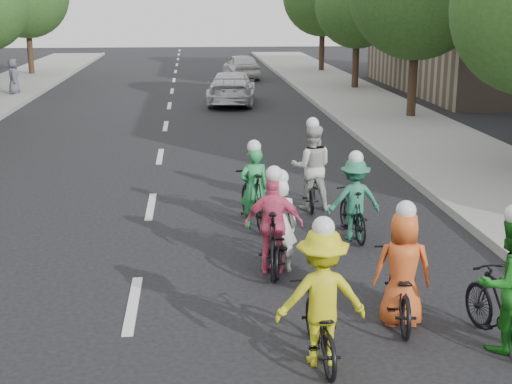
{
  "coord_description": "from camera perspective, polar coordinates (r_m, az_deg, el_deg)",
  "views": [
    {
      "loc": [
        0.88,
        -9.39,
        4.12
      ],
      "look_at": [
        1.95,
        2.24,
        1.0
      ],
      "focal_mm": 50.0,
      "sensor_mm": 36.0,
      "label": 1
    }
  ],
  "objects": [
    {
      "name": "cyclist_0",
      "position": [
        11.28,
        1.87,
        -3.62
      ],
      "size": [
        0.82,
        1.63,
        1.64
      ],
      "rotation": [
        0.0,
        0.0,
        2.96
      ],
      "color": "black",
      "rests_on": "ground"
    },
    {
      "name": "cyclist_4",
      "position": [
        9.61,
        11.5,
        -6.95
      ],
      "size": [
        0.85,
        1.78,
        1.69
      ],
      "rotation": [
        0.0,
        0.0,
        2.99
      ],
      "color": "black",
      "rests_on": "ground"
    },
    {
      "name": "cyclist_2",
      "position": [
        8.44,
        5.19,
        -9.25
      ],
      "size": [
        1.08,
        1.63,
        1.8
      ],
      "rotation": [
        0.0,
        0.0,
        3.17
      ],
      "color": "black",
      "rests_on": "ground"
    },
    {
      "name": "cyclist_3",
      "position": [
        11.15,
        1.39,
        -3.26
      ],
      "size": [
        0.96,
        1.78,
        1.72
      ],
      "rotation": [
        0.0,
        0.0,
        3.01
      ],
      "color": "black",
      "rests_on": "ground"
    },
    {
      "name": "cyclist_6",
      "position": [
        14.61,
        4.44,
        1.31
      ],
      "size": [
        0.92,
        1.7,
        1.9
      ],
      "rotation": [
        0.0,
        0.0,
        3.02
      ],
      "color": "black",
      "rests_on": "ground"
    },
    {
      "name": "follow_car_trail",
      "position": [
        40.21,
        -1.18,
        10.04
      ],
      "size": [
        2.08,
        4.19,
        1.37
      ],
      "primitive_type": "imported",
      "rotation": [
        0.0,
        0.0,
        3.26
      ],
      "color": "silver",
      "rests_on": "ground"
    },
    {
      "name": "curb_right",
      "position": [
        20.47,
        9.51,
        3.39
      ],
      "size": [
        0.18,
        80.0,
        0.18
      ],
      "primitive_type": "cube",
      "color": "#999993",
      "rests_on": "ground"
    },
    {
      "name": "cyclist_1",
      "position": [
        9.23,
        19.37,
        -7.7
      ],
      "size": [
        0.93,
        1.68,
        1.85
      ],
      "rotation": [
        0.0,
        0.0,
        3.33
      ],
      "color": "black",
      "rests_on": "ground"
    },
    {
      "name": "bldg_se",
      "position": [
        36.66,
        19.71,
        13.92
      ],
      "size": [
        10.0,
        14.0,
        8.0
      ],
      "primitive_type": "cube",
      "color": "gray",
      "rests_on": "ground"
    },
    {
      "name": "spectator_2",
      "position": [
        33.92,
        -18.83,
        8.76
      ],
      "size": [
        0.6,
        0.83,
        1.56
      ],
      "primitive_type": "imported",
      "rotation": [
        0.0,
        0.0,
        1.72
      ],
      "color": "#51525F",
      "rests_on": "sidewalk_left"
    },
    {
      "name": "ground",
      "position": [
        10.29,
        -9.82,
        -8.87
      ],
      "size": [
        120.0,
        120.0,
        0.0
      ],
      "primitive_type": "plane",
      "color": "black",
      "rests_on": "ground"
    },
    {
      "name": "cyclist_7",
      "position": [
        12.8,
        7.83,
        -1.03
      ],
      "size": [
        0.99,
        1.56,
        1.62
      ],
      "rotation": [
        0.0,
        0.0,
        3.22
      ],
      "color": "black",
      "rests_on": "ground"
    },
    {
      "name": "follow_car_lead",
      "position": [
        29.97,
        -1.96,
        8.34
      ],
      "size": [
        2.37,
        4.83,
        1.35
      ],
      "primitive_type": "imported",
      "rotation": [
        0.0,
        0.0,
        3.04
      ],
      "color": "silver",
      "rests_on": "ground"
    },
    {
      "name": "cyclist_5",
      "position": [
        13.38,
        -0.18,
        -0.26
      ],
      "size": [
        0.81,
        1.86,
        1.68
      ],
      "rotation": [
        0.0,
        0.0,
        3.32
      ],
      "color": "black",
      "rests_on": "ground"
    },
    {
      "name": "sidewalk_right",
      "position": [
        21.05,
        14.66,
        3.38
      ],
      "size": [
        4.0,
        80.0,
        0.15
      ],
      "primitive_type": "cube",
      "color": "gray",
      "rests_on": "ground"
    },
    {
      "name": "tree_r_2",
      "position": [
        34.9,
        8.13,
        14.55
      ],
      "size": [
        4.0,
        4.0,
        5.97
      ],
      "color": "black",
      "rests_on": "ground"
    }
  ]
}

